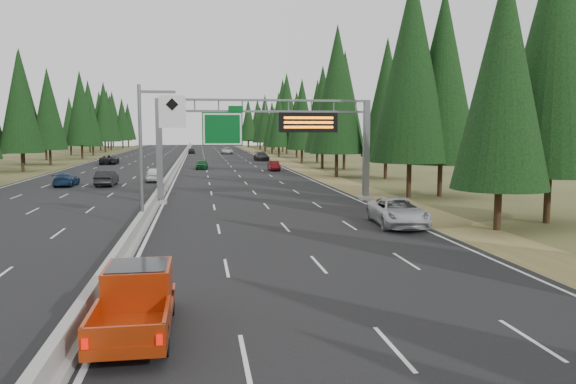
{
  "coord_description": "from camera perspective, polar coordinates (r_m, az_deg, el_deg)",
  "views": [
    {
      "loc": [
        3.24,
        -7.51,
        5.53
      ],
      "look_at": [
        7.61,
        20.0,
        2.47
      ],
      "focal_mm": 35.0,
      "sensor_mm": 36.0,
      "label": 1
    }
  ],
  "objects": [
    {
      "name": "road",
      "position": [
        87.74,
        -11.13,
        2.57
      ],
      "size": [
        32.0,
        260.0,
        0.08
      ],
      "primitive_type": "cube",
      "color": "black",
      "rests_on": "ground"
    },
    {
      "name": "shoulder_right",
      "position": [
        88.88,
        0.43,
        2.73
      ],
      "size": [
        3.6,
        260.0,
        0.06
      ],
      "primitive_type": "cube",
      "color": "olive",
      "rests_on": "ground"
    },
    {
      "name": "shoulder_left",
      "position": [
        90.17,
        -22.51,
        2.3
      ],
      "size": [
        3.6,
        260.0,
        0.06
      ],
      "primitive_type": "cube",
      "color": "#424520",
      "rests_on": "ground"
    },
    {
      "name": "median_barrier",
      "position": [
        87.72,
        -11.13,
        2.82
      ],
      "size": [
        0.7,
        260.0,
        0.85
      ],
      "color": "gray",
      "rests_on": "road"
    },
    {
      "name": "sign_gantry",
      "position": [
        42.77,
        -1.4,
        5.92
      ],
      "size": [
        16.75,
        0.98,
        7.8
      ],
      "color": "slate",
      "rests_on": "road"
    },
    {
      "name": "hov_sign_pole",
      "position": [
        32.6,
        -13.74,
        4.68
      ],
      "size": [
        2.8,
        0.5,
        8.0
      ],
      "color": "slate",
      "rests_on": "road"
    },
    {
      "name": "tree_row_right",
      "position": [
        72.83,
        6.12,
        9.27
      ],
      "size": [
        12.18,
        240.21,
        18.93
      ],
      "color": "black",
      "rests_on": "ground"
    },
    {
      "name": "tree_row_left",
      "position": [
        96.95,
        -24.46,
        7.91
      ],
      "size": [
        12.17,
        241.21,
        18.6
      ],
      "color": "black",
      "rests_on": "ground"
    },
    {
      "name": "silver_minivan",
      "position": [
        32.87,
        11.11,
        -1.98
      ],
      "size": [
        3.09,
        5.93,
        1.6
      ],
      "primitive_type": "imported",
      "rotation": [
        0.0,
        0.0,
        -0.08
      ],
      "color": "silver",
      "rests_on": "road"
    },
    {
      "name": "red_pickup",
      "position": [
        16.17,
        -15.08,
        -10.11
      ],
      "size": [
        1.88,
        5.26,
        1.72
      ],
      "color": "black",
      "rests_on": "road"
    },
    {
      "name": "car_ahead_green",
      "position": [
        80.38,
        -8.74,
        2.8
      ],
      "size": [
        1.85,
        4.09,
        1.36
      ],
      "primitive_type": "imported",
      "rotation": [
        0.0,
        0.0,
        -0.06
      ],
      "color": "#125026",
      "rests_on": "road"
    },
    {
      "name": "car_ahead_dkred",
      "position": [
        76.42,
        -1.45,
        2.67
      ],
      "size": [
        1.37,
        3.91,
        1.29
      ],
      "primitive_type": "imported",
      "rotation": [
        0.0,
        0.0,
        0.0
      ],
      "color": "#620E12",
      "rests_on": "road"
    },
    {
      "name": "car_ahead_dkgrey",
      "position": [
        101.65,
        -2.72,
        3.64
      ],
      "size": [
        2.6,
        5.54,
        1.56
      ],
      "primitive_type": "imported",
      "rotation": [
        0.0,
        0.0,
        0.08
      ],
      "color": "black",
      "rests_on": "road"
    },
    {
      "name": "car_ahead_white",
      "position": [
        132.06,
        -6.19,
        4.19
      ],
      "size": [
        2.71,
        5.36,
        1.45
      ],
      "primitive_type": "imported",
      "rotation": [
        0.0,
        0.0,
        0.06
      ],
      "color": "silver",
      "rests_on": "road"
    },
    {
      "name": "car_ahead_far",
      "position": [
        134.82,
        -9.78,
        4.14
      ],
      "size": [
        1.77,
        3.87,
        1.29
      ],
      "primitive_type": "imported",
      "rotation": [
        0.0,
        0.0,
        0.07
      ],
      "color": "black",
      "rests_on": "road"
    },
    {
      "name": "car_onc_near",
      "position": [
        58.19,
        -17.94,
        1.35
      ],
      "size": [
        1.74,
        4.68,
        1.53
      ],
      "primitive_type": "imported",
      "rotation": [
        0.0,
        0.0,
        3.12
      ],
      "color": "black",
      "rests_on": "road"
    },
    {
      "name": "car_onc_blue",
      "position": [
        59.34,
        -21.6,
        1.2
      ],
      "size": [
        1.89,
        4.52,
        1.3
      ],
      "primitive_type": "imported",
      "rotation": [
        0.0,
        0.0,
        3.13
      ],
      "color": "navy",
      "rests_on": "road"
    },
    {
      "name": "car_onc_white",
      "position": [
        61.75,
        -13.4,
        1.76
      ],
      "size": [
        2.03,
        4.59,
        1.53
      ],
      "primitive_type": "imported",
      "rotation": [
        0.0,
        0.0,
        3.19
      ],
      "color": "white",
      "rests_on": "road"
    },
    {
      "name": "car_onc_far",
      "position": [
        95.72,
        -17.68,
        3.18
      ],
      "size": [
        2.64,
        5.63,
        1.56
      ],
      "primitive_type": "imported",
      "rotation": [
        0.0,
        0.0,
        3.15
      ],
      "color": "black",
      "rests_on": "road"
    }
  ]
}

